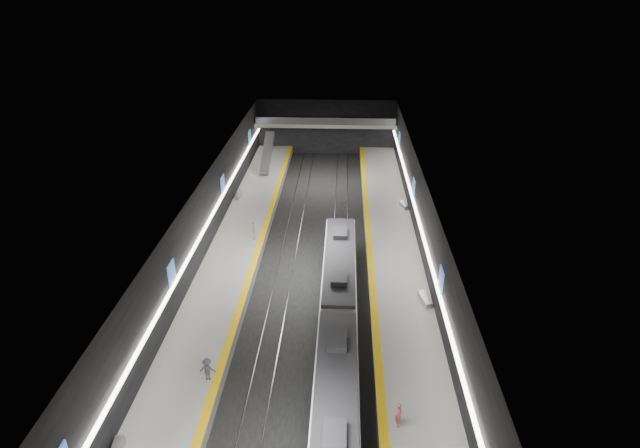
{
  "coord_description": "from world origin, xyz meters",
  "views": [
    {
      "loc": [
        2.68,
        -41.49,
        25.25
      ],
      "look_at": [
        0.45,
        6.08,
        2.2
      ],
      "focal_mm": 30.0,
      "sensor_mm": 36.0,
      "label": 1
    }
  ],
  "objects_px": {
    "train": "(338,329)",
    "passenger_left_a": "(254,230)",
    "bench_left_far": "(238,196)",
    "bench_right_far": "(404,205)",
    "bench_right_near": "(425,300)",
    "escalator": "(267,153)",
    "passenger_left_b": "(207,369)",
    "passenger_right_a": "(399,415)"
  },
  "relations": [
    {
      "from": "bench_left_far",
      "to": "bench_right_far",
      "type": "xyz_separation_m",
      "value": [
        19.0,
        -1.89,
        0.01
      ]
    },
    {
      "from": "train",
      "to": "bench_right_far",
      "type": "distance_m",
      "value": 25.22
    },
    {
      "from": "escalator",
      "to": "passenger_left_b",
      "type": "relative_size",
      "value": 4.87
    },
    {
      "from": "bench_right_far",
      "to": "escalator",
      "type": "bearing_deg",
      "value": 127.01
    },
    {
      "from": "passenger_left_a",
      "to": "passenger_left_b",
      "type": "bearing_deg",
      "value": -13.58
    },
    {
      "from": "passenger_right_a",
      "to": "passenger_left_a",
      "type": "height_order",
      "value": "passenger_left_a"
    },
    {
      "from": "train",
      "to": "bench_right_near",
      "type": "height_order",
      "value": "train"
    },
    {
      "from": "bench_left_far",
      "to": "passenger_right_a",
      "type": "bearing_deg",
      "value": -62.75
    },
    {
      "from": "bench_right_near",
      "to": "passenger_left_b",
      "type": "height_order",
      "value": "passenger_left_b"
    },
    {
      "from": "passenger_right_a",
      "to": "passenger_left_b",
      "type": "xyz_separation_m",
      "value": [
        -12.01,
        3.3,
        0.0
      ]
    },
    {
      "from": "train",
      "to": "passenger_left_a",
      "type": "height_order",
      "value": "train"
    },
    {
      "from": "train",
      "to": "escalator",
      "type": "relative_size",
      "value": 3.76
    },
    {
      "from": "bench_right_near",
      "to": "passenger_left_a",
      "type": "xyz_separation_m",
      "value": [
        -15.32,
        10.32,
        0.69
      ]
    },
    {
      "from": "passenger_left_b",
      "to": "passenger_right_a",
      "type": "bearing_deg",
      "value": 165.53
    },
    {
      "from": "bench_right_near",
      "to": "passenger_right_a",
      "type": "xyz_separation_m",
      "value": [
        -3.2,
        -12.87,
        0.57
      ]
    },
    {
      "from": "bench_right_far",
      "to": "passenger_right_a",
      "type": "bearing_deg",
      "value": -112.3
    },
    {
      "from": "passenger_right_a",
      "to": "passenger_left_b",
      "type": "height_order",
      "value": "passenger_left_b"
    },
    {
      "from": "passenger_right_a",
      "to": "passenger_left_b",
      "type": "bearing_deg",
      "value": 76.29
    },
    {
      "from": "passenger_left_a",
      "to": "escalator",
      "type": "bearing_deg",
      "value": 170.39
    },
    {
      "from": "bench_left_far",
      "to": "passenger_right_a",
      "type": "relative_size",
      "value": 1.09
    },
    {
      "from": "escalator",
      "to": "bench_right_far",
      "type": "height_order",
      "value": "escalator"
    },
    {
      "from": "escalator",
      "to": "passenger_left_b",
      "type": "distance_m",
      "value": 41.03
    },
    {
      "from": "bench_right_far",
      "to": "passenger_left_b",
      "type": "xyz_separation_m",
      "value": [
        -15.33,
        -28.32,
        0.59
      ]
    },
    {
      "from": "train",
      "to": "bench_right_far",
      "type": "relative_size",
      "value": 15.88
    },
    {
      "from": "bench_right_far",
      "to": "bench_right_near",
      "type": "bearing_deg",
      "value": -106.66
    },
    {
      "from": "bench_right_far",
      "to": "passenger_right_a",
      "type": "height_order",
      "value": "passenger_right_a"
    },
    {
      "from": "bench_left_far",
      "to": "bench_right_near",
      "type": "bearing_deg",
      "value": -45.38
    },
    {
      "from": "train",
      "to": "passenger_left_a",
      "type": "bearing_deg",
      "value": 118.12
    },
    {
      "from": "escalator",
      "to": "passenger_left_a",
      "type": "xyz_separation_m",
      "value": [
        1.57,
        -21.09,
        -0.96
      ]
    },
    {
      "from": "bench_right_near",
      "to": "passenger_left_b",
      "type": "distance_m",
      "value": 17.98
    },
    {
      "from": "escalator",
      "to": "bench_left_far",
      "type": "bearing_deg",
      "value": -100.52
    },
    {
      "from": "bench_left_far",
      "to": "passenger_left_a",
      "type": "relative_size",
      "value": 0.95
    },
    {
      "from": "train",
      "to": "bench_right_near",
      "type": "relative_size",
      "value": 14.57
    },
    {
      "from": "passenger_left_a",
      "to": "passenger_right_a",
      "type": "bearing_deg",
      "value": 13.72
    },
    {
      "from": "bench_left_far",
      "to": "passenger_right_a",
      "type": "xyz_separation_m",
      "value": [
        15.68,
        -33.51,
        0.6
      ]
    },
    {
      "from": "passenger_right_a",
      "to": "passenger_left_b",
      "type": "relative_size",
      "value": 1.0
    },
    {
      "from": "escalator",
      "to": "passenger_right_a",
      "type": "distance_m",
      "value": 46.36
    },
    {
      "from": "passenger_left_a",
      "to": "passenger_left_b",
      "type": "height_order",
      "value": "passenger_left_a"
    },
    {
      "from": "train",
      "to": "bench_left_far",
      "type": "distance_m",
      "value": 28.74
    },
    {
      "from": "bench_right_far",
      "to": "passenger_left_b",
      "type": "relative_size",
      "value": 1.15
    },
    {
      "from": "passenger_left_b",
      "to": "train",
      "type": "bearing_deg",
      "value": -152.86
    },
    {
      "from": "bench_right_near",
      "to": "bench_right_far",
      "type": "bearing_deg",
      "value": 77.0
    }
  ]
}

